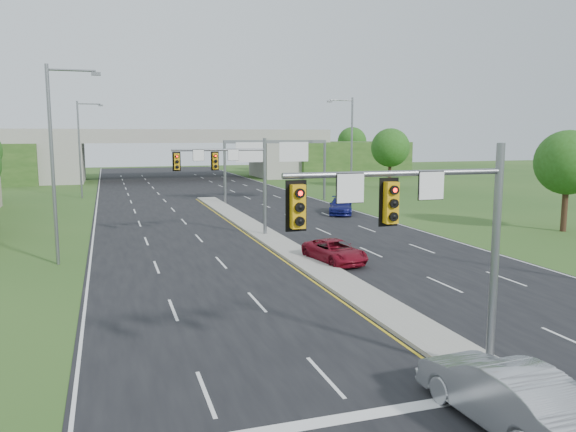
% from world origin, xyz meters
% --- Properties ---
extents(ground, '(240.00, 240.00, 0.00)m').
position_xyz_m(ground, '(0.00, 0.00, 0.00)').
color(ground, '#274A1A').
rests_on(ground, ground).
extents(road, '(24.00, 160.00, 0.02)m').
position_xyz_m(road, '(0.00, 35.00, 0.01)').
color(road, black).
rests_on(road, ground).
extents(median, '(2.00, 54.00, 0.16)m').
position_xyz_m(median, '(0.00, 23.00, 0.10)').
color(median, gray).
rests_on(median, road).
extents(lane_markings, '(23.72, 160.00, 0.01)m').
position_xyz_m(lane_markings, '(-0.60, 28.91, 0.02)').
color(lane_markings, gold).
rests_on(lane_markings, road).
extents(signal_mast_near, '(6.62, 0.60, 7.00)m').
position_xyz_m(signal_mast_near, '(-2.26, -0.07, 4.73)').
color(signal_mast_near, slate).
rests_on(signal_mast_near, ground).
extents(signal_mast_far, '(6.62, 0.60, 7.00)m').
position_xyz_m(signal_mast_far, '(-2.26, 24.93, 4.73)').
color(signal_mast_far, slate).
rests_on(signal_mast_far, ground).
extents(sign_gantry, '(11.58, 0.44, 6.67)m').
position_xyz_m(sign_gantry, '(6.68, 44.92, 5.24)').
color(sign_gantry, slate).
rests_on(sign_gantry, ground).
extents(overpass, '(80.00, 14.00, 8.10)m').
position_xyz_m(overpass, '(0.00, 80.00, 3.55)').
color(overpass, gray).
rests_on(overpass, ground).
extents(lightpole_l_mid, '(2.85, 0.25, 11.00)m').
position_xyz_m(lightpole_l_mid, '(-13.30, 20.00, 6.10)').
color(lightpole_l_mid, slate).
rests_on(lightpole_l_mid, ground).
extents(lightpole_l_far, '(2.85, 0.25, 11.00)m').
position_xyz_m(lightpole_l_far, '(-13.30, 55.00, 6.10)').
color(lightpole_l_far, slate).
rests_on(lightpole_l_far, ground).
extents(lightpole_r_far, '(2.85, 0.25, 11.00)m').
position_xyz_m(lightpole_r_far, '(13.30, 40.00, 6.10)').
color(lightpole_r_far, slate).
rests_on(lightpole_r_far, ground).
extents(tree_r_near, '(4.80, 4.80, 7.60)m').
position_xyz_m(tree_r_near, '(22.00, 20.00, 5.18)').
color(tree_r_near, '#382316').
rests_on(tree_r_near, ground).
extents(tree_r_mid, '(5.20, 5.20, 8.12)m').
position_xyz_m(tree_r_mid, '(26.00, 55.00, 5.51)').
color(tree_r_mid, '#382316').
rests_on(tree_r_mid, ground).
extents(tree_back_b, '(5.60, 5.60, 8.32)m').
position_xyz_m(tree_back_b, '(-24.00, 94.00, 5.51)').
color(tree_back_b, '#382316').
rests_on(tree_back_b, ground).
extents(tree_back_c, '(5.60, 5.60, 8.32)m').
position_xyz_m(tree_back_c, '(24.00, 94.00, 5.51)').
color(tree_back_c, '#382316').
rests_on(tree_back_c, ground).
extents(tree_back_d, '(6.00, 6.00, 8.85)m').
position_xyz_m(tree_back_d, '(38.00, 94.00, 5.84)').
color(tree_back_d, '#382316').
rests_on(tree_back_d, ground).
extents(car_silver, '(2.07, 5.16, 1.67)m').
position_xyz_m(car_silver, '(-1.50, -2.45, 0.85)').
color(car_silver, '#9D9FA4').
rests_on(car_silver, road).
extents(car_far_a, '(2.86, 4.90, 1.28)m').
position_xyz_m(car_far_a, '(1.50, 15.60, 0.66)').
color(car_far_a, maroon).
rests_on(car_far_a, road).
extents(car_far_b, '(3.90, 5.41, 1.45)m').
position_xyz_m(car_far_b, '(9.68, 33.81, 0.75)').
color(car_far_b, '#0E1257').
rests_on(car_far_b, road).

